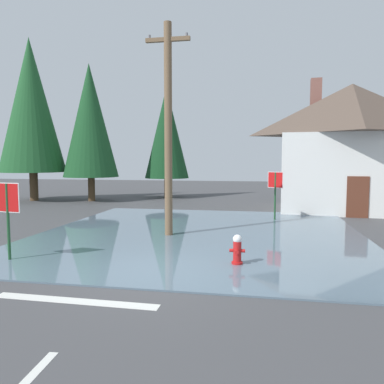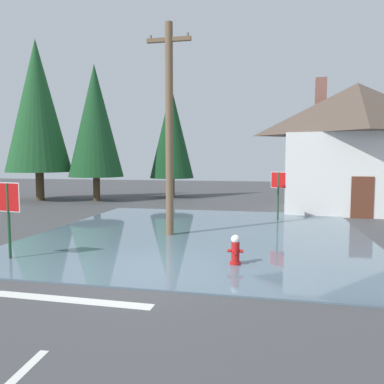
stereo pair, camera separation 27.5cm
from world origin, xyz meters
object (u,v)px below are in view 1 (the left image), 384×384
at_px(house, 350,146).
at_px(stop_sign_far, 275,186).
at_px(stop_sign_near, 8,205).
at_px(fire_hydrant, 237,250).
at_px(utility_pole, 168,127).
at_px(pine_tree_short_left, 90,121).
at_px(pine_tree_tall_left, 31,106).
at_px(pine_tree_mid_left, 167,133).

bearing_deg(house, stop_sign_far, -135.14).
height_order(stop_sign_near, fire_hydrant, stop_sign_near).
relative_size(fire_hydrant, house, 0.10).
height_order(utility_pole, pine_tree_short_left, pine_tree_short_left).
height_order(stop_sign_far, pine_tree_tall_left, pine_tree_tall_left).
relative_size(stop_sign_near, fire_hydrant, 2.63).
bearing_deg(utility_pole, pine_tree_short_left, 127.47).
distance_m(stop_sign_far, pine_tree_short_left, 13.87).
bearing_deg(stop_sign_far, house, 44.86).
distance_m(stop_sign_near, pine_tree_tall_left, 17.04).
bearing_deg(stop_sign_near, pine_tree_tall_left, 121.03).
xyz_separation_m(stop_sign_near, house, (11.55, 12.43, 2.00)).
xyz_separation_m(stop_sign_near, pine_tree_tall_left, (-8.42, 14.00, 4.85)).
bearing_deg(pine_tree_tall_left, stop_sign_near, -58.97).
height_order(stop_sign_far, pine_tree_mid_left, pine_tree_mid_left).
bearing_deg(stop_sign_far, fire_hydrant, -99.27).
height_order(utility_pole, pine_tree_mid_left, pine_tree_mid_left).
distance_m(pine_tree_tall_left, pine_tree_short_left, 4.15).
distance_m(stop_sign_far, pine_tree_mid_left, 12.27).
relative_size(house, pine_tree_mid_left, 1.00).
height_order(pine_tree_tall_left, pine_tree_mid_left, pine_tree_tall_left).
relative_size(stop_sign_far, pine_tree_short_left, 0.25).
bearing_deg(fire_hydrant, pine_tree_tall_left, 137.71).
distance_m(pine_tree_tall_left, pine_tree_mid_left, 9.33).
xyz_separation_m(stop_sign_near, utility_pole, (3.51, 4.09, 2.42)).
bearing_deg(pine_tree_mid_left, stop_sign_far, -51.15).
bearing_deg(house, pine_tree_mid_left, 155.79).
height_order(fire_hydrant, stop_sign_far, stop_sign_far).
bearing_deg(fire_hydrant, utility_pole, 128.46).
relative_size(fire_hydrant, utility_pole, 0.11).
distance_m(fire_hydrant, pine_tree_tall_left, 20.67).
xyz_separation_m(fire_hydrant, pine_tree_short_left, (-10.63, 13.75, 4.96)).
height_order(house, pine_tree_tall_left, pine_tree_tall_left).
bearing_deg(pine_tree_tall_left, pine_tree_mid_left, 23.13).
height_order(utility_pole, house, utility_pole).
distance_m(utility_pole, pine_tree_short_left, 13.11).
xyz_separation_m(pine_tree_mid_left, pine_tree_short_left, (-4.45, -3.17, 0.63)).
distance_m(stop_sign_near, utility_pole, 5.91).
relative_size(utility_pole, house, 0.94).
relative_size(utility_pole, pine_tree_mid_left, 0.94).
relative_size(utility_pole, stop_sign_far, 3.39).
bearing_deg(fire_hydrant, pine_tree_short_left, 127.72).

